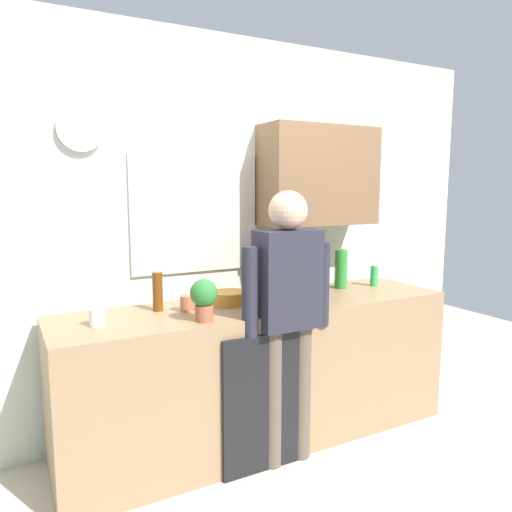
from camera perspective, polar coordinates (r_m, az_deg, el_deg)
name	(u,v)px	position (r m, az deg, el deg)	size (l,w,h in m)	color
ground_plane	(286,460)	(3.14, 3.53, -22.90)	(8.00, 8.00, 0.00)	beige
kitchen_counter	(262,371)	(3.17, 0.68, -13.50)	(2.54, 0.64, 0.90)	#937251
dishwasher_panel	(268,403)	(2.86, 1.42, -16.98)	(0.56, 0.02, 0.81)	black
back_wall_assembly	(244,225)	(3.35, -1.48, 3.72)	(4.14, 0.42, 2.60)	silver
coffee_maker	(270,272)	(3.31, 1.68, -1.87)	(0.20, 0.20, 0.33)	black
bottle_green_wine	(318,277)	(3.11, 7.34, -2.50)	(0.07, 0.07, 0.30)	#195923
bottle_amber_beer	(158,292)	(2.89, -11.55, -4.14)	(0.06, 0.06, 0.23)	brown
bottle_dark_sauce	(320,280)	(3.33, 7.62, -2.87)	(0.06, 0.06, 0.18)	black
bottle_red_vinegar	(275,283)	(3.10, 2.29, -3.25)	(0.06, 0.06, 0.22)	maroon
bottle_clear_soda	(341,269)	(3.51, 10.01, -1.52)	(0.09, 0.09, 0.28)	#2D8C33
cup_terracotta_mug	(187,303)	(2.86, -8.16, -5.57)	(0.08, 0.08, 0.09)	#B26647
cup_yellow_cup	(270,301)	(2.91, 1.62, -5.36)	(0.07, 0.07, 0.09)	yellow
cup_white_mug	(97,317)	(2.67, -18.28, -6.88)	(0.08, 0.08, 0.10)	white
mixing_bowl	(229,298)	(3.01, -3.24, -4.96)	(0.22, 0.22, 0.08)	orange
potted_plant	(204,297)	(2.62, -6.19, -4.87)	(0.15, 0.15, 0.23)	#9E5638
dish_soap	(374,275)	(3.65, 13.80, -2.24)	(0.06, 0.06, 0.18)	green
person_at_sink	(287,305)	(2.77, 3.70, -5.84)	(0.57, 0.22, 1.60)	brown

